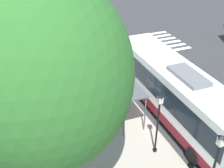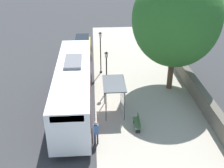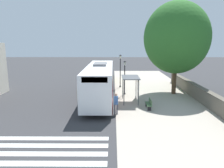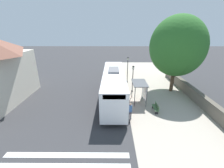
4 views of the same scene
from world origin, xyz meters
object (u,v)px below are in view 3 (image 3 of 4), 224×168
(bus, at_px, (100,81))
(bench, at_px, (149,104))
(bus_shelter, at_px, (132,81))
(street_lamp_far, at_px, (120,68))
(parked_car_behind_bus, at_px, (107,74))
(street_lamp_near, at_px, (125,75))
(shade_tree, at_px, (177,38))
(pedestrian, at_px, (116,102))

(bus, height_order, bench, bus)
(bus_shelter, relative_size, street_lamp_far, 0.67)
(street_lamp_far, distance_m, parked_car_behind_bus, 5.40)
(bus, xyz_separation_m, bench, (-4.58, 3.09, -1.45))
(street_lamp_far, bearing_deg, bus_shelter, 97.48)
(parked_car_behind_bus, bearing_deg, street_lamp_near, 104.55)
(bench, bearing_deg, parked_car_behind_bus, -73.52)
(street_lamp_near, relative_size, shade_tree, 0.37)
(shade_tree, height_order, parked_car_behind_bus, shade_tree)
(bench, bearing_deg, pedestrian, 27.23)
(street_lamp_far, xyz_separation_m, shade_tree, (-6.05, 3.58, 3.80))
(bench, xyz_separation_m, shade_tree, (-3.76, -5.75, 5.85))
(bus, bearing_deg, shade_tree, -162.30)
(bench, height_order, shade_tree, shade_tree)
(bench, relative_size, street_lamp_near, 0.40)
(bus, distance_m, shade_tree, 9.79)
(bus, distance_m, bench, 5.71)
(shade_tree, bearing_deg, pedestrian, 47.24)
(bus, height_order, pedestrian, bus)
(shade_tree, relative_size, parked_car_behind_bus, 2.25)
(shade_tree, distance_m, parked_car_behind_bus, 12.72)
(street_lamp_near, distance_m, parked_car_behind_bus, 9.13)
(bus_shelter, distance_m, pedestrian, 4.24)
(street_lamp_far, bearing_deg, street_lamp_near, 95.42)
(bus_shelter, relative_size, bench, 1.88)
(bus_shelter, height_order, bench, bus_shelter)
(parked_car_behind_bus, bearing_deg, bus_shelter, 103.37)
(shade_tree, bearing_deg, bench, 56.82)
(bench, height_order, parked_car_behind_bus, parked_car_behind_bus)
(street_lamp_far, bearing_deg, pedestrian, 86.43)
(street_lamp_far, bearing_deg, parked_car_behind_bus, -68.55)
(bus_shelter, height_order, street_lamp_far, street_lamp_far)
(pedestrian, height_order, street_lamp_far, street_lamp_far)
(pedestrian, relative_size, shade_tree, 0.17)
(pedestrian, bearing_deg, bus_shelter, -112.98)
(pedestrian, distance_m, street_lamp_far, 10.98)
(bus_shelter, distance_m, shade_tree, 7.51)
(bus, xyz_separation_m, shade_tree, (-8.34, -2.66, 4.40))
(bench, height_order, street_lamp_far, street_lamp_far)
(street_lamp_far, bearing_deg, bench, 103.80)
(bus, distance_m, street_lamp_far, 6.67)
(bench, relative_size, street_lamp_far, 0.35)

